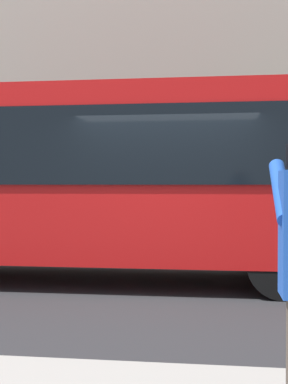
# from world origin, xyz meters

# --- Properties ---
(ground_plane) EXTENTS (60.00, 60.00, 0.00)m
(ground_plane) POSITION_xyz_m (0.00, 0.00, 0.00)
(ground_plane) COLOR #2B2B2D
(building_facade_far) EXTENTS (28.00, 1.55, 12.00)m
(building_facade_far) POSITION_xyz_m (-0.02, -6.80, 5.99)
(building_facade_far) COLOR #A89E8E
(building_facade_far) RESTS_ON ground_plane
(red_bus) EXTENTS (9.05, 2.54, 3.08)m
(red_bus) POSITION_xyz_m (1.45, -0.75, 1.68)
(red_bus) COLOR red
(red_bus) RESTS_ON ground_plane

